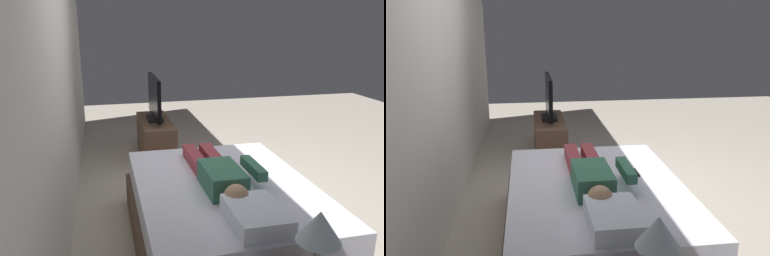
# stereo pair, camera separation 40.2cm
# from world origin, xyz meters

# --- Properties ---
(ground_plane) EXTENTS (10.00, 10.00, 0.00)m
(ground_plane) POSITION_xyz_m (0.00, 0.00, 0.00)
(ground_plane) COLOR #ADA393
(back_wall) EXTENTS (6.40, 0.10, 2.80)m
(back_wall) POSITION_xyz_m (0.40, 1.53, 1.40)
(back_wall) COLOR silver
(back_wall) RESTS_ON ground
(bed) EXTENTS (1.95, 1.47, 0.54)m
(bed) POSITION_xyz_m (-0.77, 0.24, 0.26)
(bed) COLOR brown
(bed) RESTS_ON ground
(pillow) EXTENTS (0.48, 0.34, 0.12)m
(pillow) POSITION_xyz_m (-1.42, 0.24, 0.60)
(pillow) COLOR white
(pillow) RESTS_ON bed
(person) EXTENTS (1.26, 0.46, 0.18)m
(person) POSITION_xyz_m (-0.74, 0.28, 0.62)
(person) COLOR #387056
(person) RESTS_ON bed
(remote) EXTENTS (0.15, 0.04, 0.02)m
(remote) POSITION_xyz_m (-0.59, -0.13, 0.55)
(remote) COLOR black
(remote) RESTS_ON bed
(tv_stand) EXTENTS (1.10, 0.40, 0.50)m
(tv_stand) POSITION_xyz_m (1.52, 0.48, 0.25)
(tv_stand) COLOR brown
(tv_stand) RESTS_ON ground
(tv) EXTENTS (0.88, 0.20, 0.59)m
(tv) POSITION_xyz_m (1.52, 0.48, 0.78)
(tv) COLOR black
(tv) RESTS_ON tv_stand
(lamp) EXTENTS (0.22, 0.22, 0.42)m
(lamp) POSITION_xyz_m (-2.04, 0.18, 0.85)
(lamp) COLOR #59595B
(lamp) RESTS_ON nightstand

